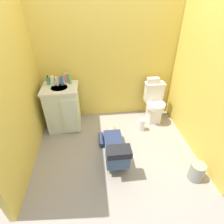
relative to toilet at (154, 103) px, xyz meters
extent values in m
cube|color=gray|center=(-0.86, -0.72, -0.39)|extent=(2.99, 3.03, 0.04)
cube|color=#E4C34D|center=(-0.86, 0.34, 0.83)|extent=(2.65, 0.08, 2.40)
cube|color=#E4C34D|center=(-2.14, -0.72, 0.83)|extent=(0.08, 2.03, 2.40)
cube|color=#E4C34D|center=(0.42, -0.72, 0.83)|extent=(0.08, 2.03, 2.40)
cube|color=white|center=(0.00, -0.04, -0.18)|extent=(0.22, 0.30, 0.38)
cylinder|color=white|center=(0.00, -0.10, 0.01)|extent=(0.35, 0.35, 0.08)
cube|color=white|center=(0.00, 0.09, 0.18)|extent=(0.34, 0.17, 0.34)
cube|color=white|center=(0.00, 0.09, 0.37)|extent=(0.36, 0.19, 0.03)
cube|color=silver|center=(-1.71, -0.02, 0.02)|extent=(0.56, 0.48, 0.78)
cube|color=silver|center=(-1.71, -0.02, 0.43)|extent=(0.60, 0.52, 0.04)
cylinder|color=silver|center=(-1.71, -0.04, 0.43)|extent=(0.28, 0.28, 0.05)
cube|color=silver|center=(-1.56, -0.28, 0.00)|extent=(0.26, 0.03, 0.66)
cylinder|color=silver|center=(-1.71, 0.12, 0.50)|extent=(0.02, 0.02, 0.10)
cube|color=navy|center=(-0.88, -0.73, -0.28)|extent=(0.29, 0.52, 0.17)
sphere|color=tan|center=(-0.88, -0.40, -0.27)|extent=(0.19, 0.19, 0.19)
cube|color=#405773|center=(-0.88, -1.09, -0.19)|extent=(0.31, 0.28, 0.20)
cube|color=#405773|center=(-0.88, -1.23, -0.07)|extent=(0.31, 0.12, 0.32)
cube|color=black|center=(-0.88, -1.27, 0.11)|extent=(0.31, 0.19, 0.09)
cylinder|color=navy|center=(-1.07, -0.57, -0.31)|extent=(0.08, 0.30, 0.08)
cube|color=silver|center=(-0.04, 0.09, 0.43)|extent=(0.22, 0.11, 0.10)
cylinder|color=#349765|center=(-1.90, 0.10, 0.52)|extent=(0.06, 0.06, 0.13)
cylinder|color=black|center=(-1.90, 0.10, 0.60)|extent=(0.02, 0.02, 0.04)
cylinder|color=white|center=(-1.82, 0.04, 0.54)|extent=(0.05, 0.05, 0.17)
cylinder|color=silver|center=(-1.75, 0.05, 0.53)|extent=(0.05, 0.05, 0.15)
cylinder|color=#3B62B9|center=(-1.67, 0.05, 0.53)|extent=(0.05, 0.05, 0.16)
cylinder|color=pink|center=(-1.60, 0.12, 0.54)|extent=(0.06, 0.06, 0.18)
cylinder|color=#52A54D|center=(-1.54, 0.09, 0.54)|extent=(0.05, 0.05, 0.18)
cylinder|color=gray|center=(0.16, -1.43, -0.23)|extent=(0.19, 0.19, 0.27)
cylinder|color=white|center=(-0.30, -0.32, -0.25)|extent=(0.11, 0.11, 0.23)
camera|label=1|loc=(-1.15, -2.83, 1.78)|focal=28.62mm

